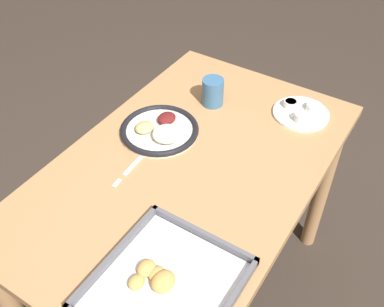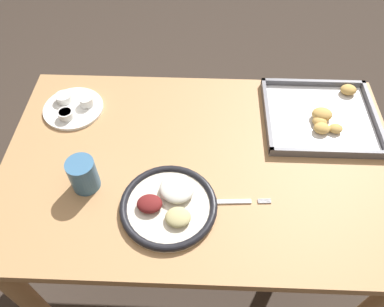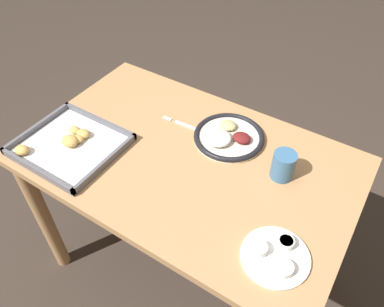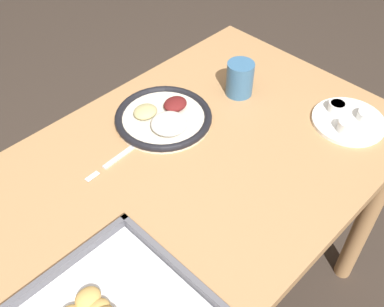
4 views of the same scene
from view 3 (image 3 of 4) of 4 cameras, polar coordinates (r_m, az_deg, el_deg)
ground_plane at (r=1.89m, az=-0.64°, el=-16.52°), size 8.00×8.00×0.00m
dining_table at (r=1.37m, az=-0.84°, el=-4.18°), size 1.14×0.71×0.74m
dinner_plate at (r=1.34m, az=5.56°, el=2.58°), size 0.25×0.25×0.04m
fork at (r=1.40m, az=-0.69°, el=4.22°), size 0.19×0.02×0.00m
saucer_plate at (r=1.06m, az=12.61°, el=-14.95°), size 0.19×0.19×0.04m
baking_tray at (r=1.38m, az=-18.20°, el=1.35°), size 0.34×0.31×0.04m
drinking_cup at (r=1.22m, az=13.74°, el=-1.77°), size 0.07×0.07×0.10m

